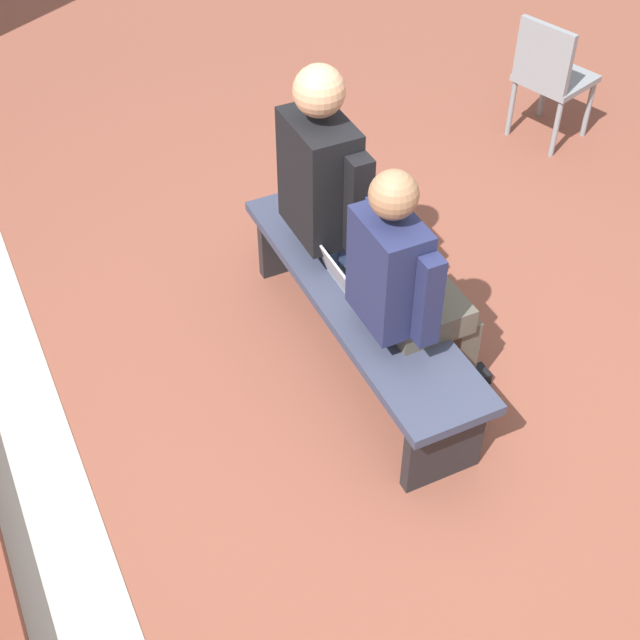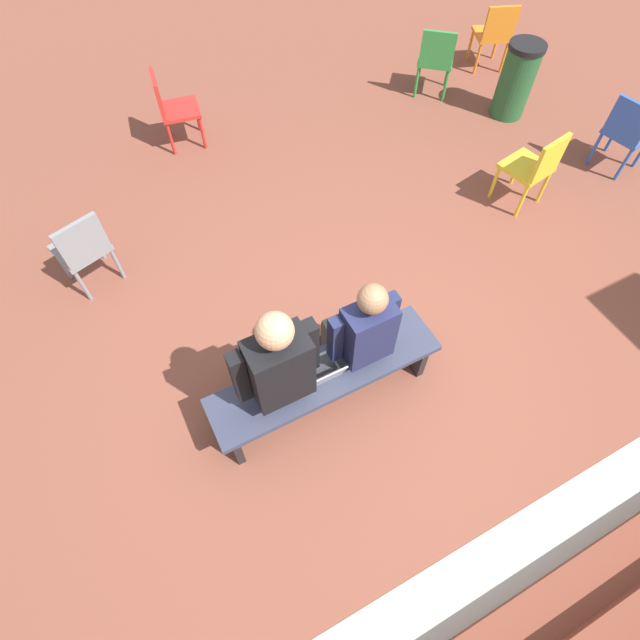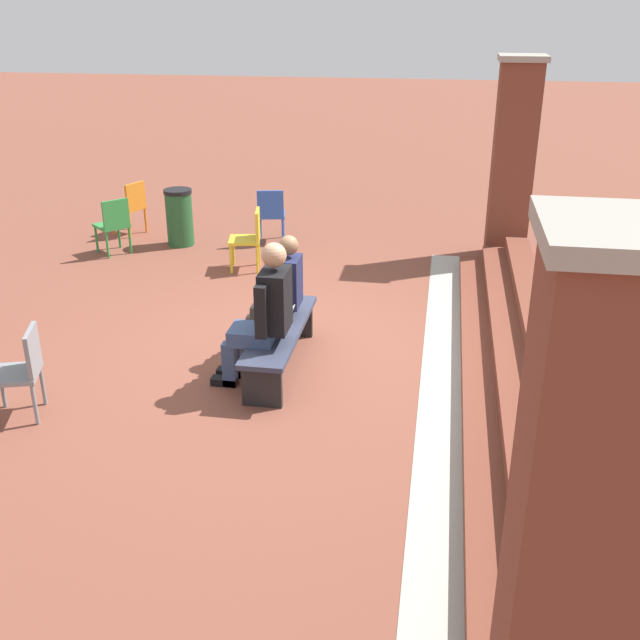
{
  "view_description": "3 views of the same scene",
  "coord_description": "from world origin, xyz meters",
  "px_view_note": "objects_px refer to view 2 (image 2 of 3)",
  "views": [
    {
      "loc": [
        -2.41,
        1.4,
        3.24
      ],
      "look_at": [
        -0.24,
        0.36,
        0.97
      ],
      "focal_mm": 50.0,
      "sensor_mm": 36.0,
      "label": 1
    },
    {
      "loc": [
        1.19,
        1.4,
        3.72
      ],
      "look_at": [
        0.33,
        -0.26,
        0.95
      ],
      "focal_mm": 28.0,
      "sensor_mm": 36.0,
      "label": 2
    },
    {
      "loc": [
        7.05,
        1.4,
        3.49
      ],
      "look_at": [
        0.67,
        0.33,
        0.7
      ],
      "focal_mm": 42.0,
      "sensor_mm": 36.0,
      "label": 3
    }
  ],
  "objects_px": {
    "plastic_chair_near_bench_right": "(83,248)",
    "litter_bin": "(516,80)",
    "person_adult": "(274,364)",
    "plastic_chair_far_left": "(495,32)",
    "plastic_chair_by_pillar": "(172,106)",
    "plastic_chair_mid_courtyard": "(535,166)",
    "laptop": "(320,373)",
    "bench": "(325,378)",
    "plastic_chair_foreground": "(627,130)",
    "plastic_chair_near_bench_left": "(436,58)",
    "person_student": "(359,331)"
  },
  "relations": [
    {
      "from": "plastic_chair_near_bench_right",
      "to": "plastic_chair_mid_courtyard",
      "type": "distance_m",
      "value": 4.34
    },
    {
      "from": "plastic_chair_foreground",
      "to": "plastic_chair_near_bench_right",
      "type": "bearing_deg",
      "value": -10.31
    },
    {
      "from": "plastic_chair_near_bench_left",
      "to": "plastic_chair_foreground",
      "type": "xyz_separation_m",
      "value": [
        -0.95,
        2.13,
        0.0
      ]
    },
    {
      "from": "plastic_chair_mid_courtyard",
      "to": "litter_bin",
      "type": "relative_size",
      "value": 0.98
    },
    {
      "from": "plastic_chair_by_pillar",
      "to": "laptop",
      "type": "bearing_deg",
      "value": 88.57
    },
    {
      "from": "person_adult",
      "to": "litter_bin",
      "type": "distance_m",
      "value": 4.8
    },
    {
      "from": "person_student",
      "to": "plastic_chair_near_bench_right",
      "type": "bearing_deg",
      "value": -50.79
    },
    {
      "from": "bench",
      "to": "person_adult",
      "type": "distance_m",
      "value": 0.55
    },
    {
      "from": "plastic_chair_near_bench_right",
      "to": "person_student",
      "type": "bearing_deg",
      "value": 129.21
    },
    {
      "from": "laptop",
      "to": "plastic_chair_far_left",
      "type": "bearing_deg",
      "value": -142.06
    },
    {
      "from": "person_adult",
      "to": "plastic_chair_mid_courtyard",
      "type": "bearing_deg",
      "value": -163.28
    },
    {
      "from": "litter_bin",
      "to": "plastic_chair_near_bench_right",
      "type": "bearing_deg",
      "value": 3.87
    },
    {
      "from": "plastic_chair_near_bench_left",
      "to": "plastic_chair_near_bench_right",
      "type": "relative_size",
      "value": 1.0
    },
    {
      "from": "plastic_chair_mid_courtyard",
      "to": "litter_bin",
      "type": "height_order",
      "value": "litter_bin"
    },
    {
      "from": "laptop",
      "to": "bench",
      "type": "bearing_deg",
      "value": -166.77
    },
    {
      "from": "plastic_chair_foreground",
      "to": "laptop",
      "type": "bearing_deg",
      "value": 14.12
    },
    {
      "from": "person_student",
      "to": "laptop",
      "type": "height_order",
      "value": "person_student"
    },
    {
      "from": "bench",
      "to": "plastic_chair_near_bench_right",
      "type": "xyz_separation_m",
      "value": [
        1.31,
        -2.05,
        0.13
      ]
    },
    {
      "from": "bench",
      "to": "laptop",
      "type": "xyz_separation_m",
      "value": [
        0.05,
        0.01,
        0.15
      ]
    },
    {
      "from": "plastic_chair_near_bench_right",
      "to": "plastic_chair_mid_courtyard",
      "type": "relative_size",
      "value": 1.0
    },
    {
      "from": "laptop",
      "to": "plastic_chair_foreground",
      "type": "xyz_separation_m",
      "value": [
        -4.22,
        -1.06,
        -0.02
      ]
    },
    {
      "from": "person_student",
      "to": "plastic_chair_near_bench_right",
      "type": "distance_m",
      "value": 2.57
    },
    {
      "from": "person_student",
      "to": "plastic_chair_near_bench_left",
      "type": "distance_m",
      "value": 4.27
    },
    {
      "from": "person_student",
      "to": "laptop",
      "type": "bearing_deg",
      "value": 12.23
    },
    {
      "from": "person_adult",
      "to": "laptop",
      "type": "height_order",
      "value": "person_adult"
    },
    {
      "from": "bench",
      "to": "plastic_chair_mid_courtyard",
      "type": "bearing_deg",
      "value": -160.07
    },
    {
      "from": "bench",
      "to": "plastic_chair_foreground",
      "type": "distance_m",
      "value": 4.3
    },
    {
      "from": "plastic_chair_foreground",
      "to": "plastic_chair_by_pillar",
      "type": "bearing_deg",
      "value": -32.81
    },
    {
      "from": "plastic_chair_mid_courtyard",
      "to": "litter_bin",
      "type": "xyz_separation_m",
      "value": [
        -0.91,
        -1.34,
        -0.05
      ]
    },
    {
      "from": "laptop",
      "to": "plastic_chair_far_left",
      "type": "distance_m",
      "value": 5.44
    },
    {
      "from": "person_adult",
      "to": "plastic_chair_far_left",
      "type": "xyz_separation_m",
      "value": [
        -4.6,
        -3.26,
        -0.28
      ]
    },
    {
      "from": "plastic_chair_near_bench_left",
      "to": "plastic_chair_foreground",
      "type": "bearing_deg",
      "value": 114.08
    },
    {
      "from": "person_adult",
      "to": "plastic_chair_far_left",
      "type": "bearing_deg",
      "value": -144.67
    },
    {
      "from": "laptop",
      "to": "plastic_chair_near_bench_left",
      "type": "relative_size",
      "value": 0.38
    },
    {
      "from": "plastic_chair_far_left",
      "to": "laptop",
      "type": "bearing_deg",
      "value": 37.94
    },
    {
      "from": "laptop",
      "to": "plastic_chair_foreground",
      "type": "distance_m",
      "value": 4.35
    },
    {
      "from": "person_student",
      "to": "laptop",
      "type": "xyz_separation_m",
      "value": [
        0.36,
        0.08,
        -0.21
      ]
    },
    {
      "from": "plastic_chair_near_bench_right",
      "to": "bench",
      "type": "bearing_deg",
      "value": 122.6
    },
    {
      "from": "plastic_chair_mid_courtyard",
      "to": "laptop",
      "type": "bearing_deg",
      "value": 19.82
    },
    {
      "from": "person_adult",
      "to": "plastic_chair_near_bench_left",
      "type": "height_order",
      "value": "person_adult"
    },
    {
      "from": "person_student",
      "to": "person_adult",
      "type": "relative_size",
      "value": 0.91
    },
    {
      "from": "plastic_chair_near_bench_right",
      "to": "litter_bin",
      "type": "relative_size",
      "value": 0.98
    },
    {
      "from": "person_student",
      "to": "laptop",
      "type": "relative_size",
      "value": 4.11
    },
    {
      "from": "plastic_chair_far_left",
      "to": "plastic_chair_foreground",
      "type": "distance_m",
      "value": 2.29
    },
    {
      "from": "plastic_chair_far_left",
      "to": "plastic_chair_foreground",
      "type": "xyz_separation_m",
      "value": [
        0.07,
        2.28,
        0.0
      ]
    },
    {
      "from": "plastic_chair_mid_courtyard",
      "to": "person_student",
      "type": "bearing_deg",
      "value": 20.82
    },
    {
      "from": "laptop",
      "to": "plastic_chair_by_pillar",
      "type": "relative_size",
      "value": 0.38
    },
    {
      "from": "laptop",
      "to": "plastic_chair_mid_courtyard",
      "type": "xyz_separation_m",
      "value": [
        -2.97,
        -1.07,
        -0.02
      ]
    },
    {
      "from": "plastic_chair_near_bench_right",
      "to": "plastic_chair_mid_courtyard",
      "type": "height_order",
      "value": "same"
    },
    {
      "from": "plastic_chair_by_pillar",
      "to": "plastic_chair_mid_courtyard",
      "type": "bearing_deg",
      "value": 137.24
    }
  ]
}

